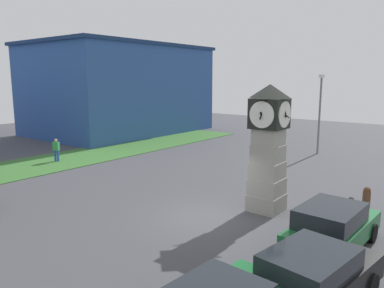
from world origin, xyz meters
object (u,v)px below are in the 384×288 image
(car_by_building, at_px, (332,226))
(bollard_mid_row, at_px, (351,207))
(bollard_far_row, at_px, (349,215))
(pedestrian_crossing_lot, at_px, (56,149))
(car_near_tower, at_px, (314,276))
(bollard_near_tower, at_px, (366,198))
(street_lamp_near_road, at_px, (320,108))
(clock_tower, at_px, (268,147))
(bollard_end_row, at_px, (336,227))

(car_by_building, bearing_deg, bollard_mid_row, 5.08)
(bollard_far_row, xyz_separation_m, pedestrian_crossing_lot, (-0.29, 18.67, 0.36))
(car_near_tower, bearing_deg, bollard_near_tower, 4.88)
(bollard_far_row, relative_size, street_lamp_near_road, 0.18)
(clock_tower, xyz_separation_m, bollard_mid_row, (1.23, -3.07, -2.27))
(bollard_mid_row, height_order, pedestrian_crossing_lot, pedestrian_crossing_lot)
(car_by_building, relative_size, pedestrian_crossing_lot, 2.79)
(bollard_near_tower, height_order, bollard_far_row, same)
(car_near_tower, distance_m, street_lamp_near_road, 20.00)
(bollard_mid_row, relative_size, bollard_end_row, 0.96)
(bollard_far_row, height_order, street_lamp_near_road, street_lamp_near_road)
(street_lamp_near_road, bearing_deg, car_near_tower, -160.54)
(bollard_mid_row, bearing_deg, car_near_tower, -171.93)
(bollard_mid_row, xyz_separation_m, pedestrian_crossing_lot, (-1.38, 18.43, 0.43))
(bollard_far_row, relative_size, bollard_end_row, 1.11)
(car_by_building, distance_m, street_lamp_near_road, 16.61)
(bollard_near_tower, height_order, car_by_building, car_by_building)
(bollard_near_tower, relative_size, bollard_end_row, 1.11)
(bollard_mid_row, xyz_separation_m, street_lamp_near_road, (12.08, 5.67, 2.92))
(bollard_mid_row, relative_size, bollard_far_row, 0.86)
(bollard_near_tower, height_order, bollard_mid_row, bollard_near_tower)
(bollard_near_tower, bearing_deg, pedestrian_crossing_lot, 98.36)
(bollard_far_row, xyz_separation_m, car_near_tower, (-5.52, -0.70, 0.24))
(bollard_mid_row, relative_size, pedestrian_crossing_lot, 0.57)
(bollard_end_row, distance_m, pedestrian_crossing_lot, 18.66)
(clock_tower, bearing_deg, pedestrian_crossing_lot, 90.55)
(bollard_far_row, bearing_deg, bollard_mid_row, 12.40)
(bollard_near_tower, distance_m, street_lamp_near_road, 12.57)
(car_near_tower, bearing_deg, street_lamp_near_road, 19.46)
(street_lamp_near_road, bearing_deg, bollard_far_row, -155.84)
(clock_tower, relative_size, bollard_mid_row, 5.96)
(bollard_near_tower, xyz_separation_m, pedestrian_crossing_lot, (-2.75, 18.68, 0.36))
(bollard_end_row, bearing_deg, car_near_tower, -169.89)
(bollard_far_row, relative_size, car_by_building, 0.24)
(bollard_mid_row, xyz_separation_m, bollard_far_row, (-1.09, -0.24, 0.07))
(bollard_end_row, bearing_deg, clock_tower, 69.53)
(clock_tower, relative_size, pedestrian_crossing_lot, 3.39)
(clock_tower, xyz_separation_m, bollard_far_row, (0.14, -3.31, -2.20))
(bollard_end_row, relative_size, pedestrian_crossing_lot, 0.59)
(clock_tower, distance_m, bollard_end_row, 4.14)
(pedestrian_crossing_lot, bearing_deg, clock_tower, -89.45)
(car_near_tower, relative_size, car_by_building, 1.00)
(bollard_far_row, relative_size, pedestrian_crossing_lot, 0.66)
(bollard_mid_row, bearing_deg, clock_tower, 111.88)
(clock_tower, bearing_deg, bollard_near_tower, -51.96)
(clock_tower, relative_size, bollard_near_tower, 5.15)
(bollard_end_row, bearing_deg, bollard_near_tower, -0.91)
(car_near_tower, bearing_deg, clock_tower, 36.66)
(bollard_mid_row, height_order, car_near_tower, car_near_tower)
(bollard_end_row, relative_size, car_by_building, 0.21)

